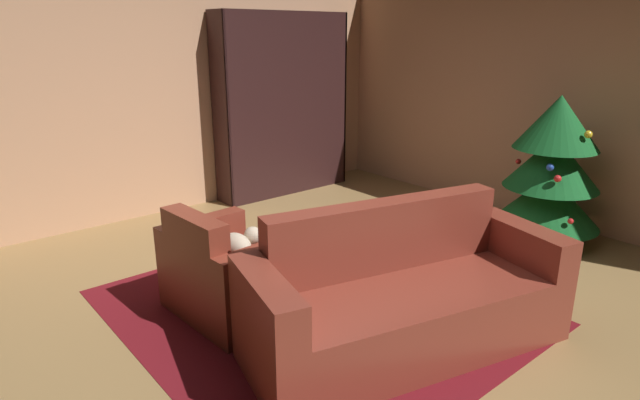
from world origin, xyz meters
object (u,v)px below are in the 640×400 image
object	(u,v)px
armchair_red	(229,275)
book_stack_on_table	(332,247)
coffee_table	(330,261)
bottle_on_table	(300,242)
bookshelf_unit	(290,105)
couch_red	(403,301)
decorated_tree	(552,168)

from	to	relation	value
armchair_red	book_stack_on_table	bearing A→B (deg)	57.52
coffee_table	bottle_on_table	distance (m)	0.27
bookshelf_unit	couch_red	distance (m)	3.79
book_stack_on_table	bottle_on_table	world-z (taller)	bottle_on_table
couch_red	book_stack_on_table	size ratio (longest dim) A/B	9.67
book_stack_on_table	decorated_tree	size ratio (longest dim) A/B	0.16
bookshelf_unit	book_stack_on_table	bearing A→B (deg)	-31.42
book_stack_on_table	coffee_table	bearing A→B (deg)	-61.36
coffee_table	bottle_on_table	world-z (taller)	bottle_on_table
decorated_tree	book_stack_on_table	bearing A→B (deg)	-98.14
bookshelf_unit	bottle_on_table	distance (m)	3.20
bottle_on_table	coffee_table	bearing A→B (deg)	58.76
coffee_table	bookshelf_unit	bearing A→B (deg)	148.20
coffee_table	decorated_tree	xyz separation A→B (m)	(0.33, 2.50, 0.35)
couch_red	decorated_tree	bearing A→B (deg)	97.75
bookshelf_unit	couch_red	bearing A→B (deg)	-25.82
armchair_red	book_stack_on_table	size ratio (longest dim) A/B	4.14
couch_red	decorated_tree	distance (m)	2.51
couch_red	bookshelf_unit	bearing A→B (deg)	154.18
armchair_red	decorated_tree	bearing A→B (deg)	76.26
armchair_red	coffee_table	size ratio (longest dim) A/B	1.19
bookshelf_unit	book_stack_on_table	size ratio (longest dim) A/B	9.63
armchair_red	bottle_on_table	bearing A→B (deg)	52.92
armchair_red	bookshelf_unit	bearing A→B (deg)	134.86
bookshelf_unit	decorated_tree	bearing A→B (deg)	15.69
armchair_red	book_stack_on_table	world-z (taller)	armchair_red
decorated_tree	armchair_red	bearing A→B (deg)	-103.74
couch_red	book_stack_on_table	bearing A→B (deg)	-179.61
couch_red	coffee_table	distance (m)	0.67
bookshelf_unit	book_stack_on_table	world-z (taller)	bookshelf_unit
bookshelf_unit	bottle_on_table	size ratio (longest dim) A/B	6.89
coffee_table	book_stack_on_table	distance (m)	0.10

